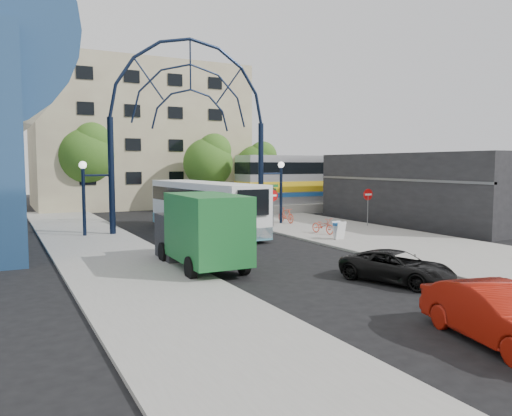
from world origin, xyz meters
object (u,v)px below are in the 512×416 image
tree_north_a (210,160)px  black_suv (397,267)px  stop_sign (273,199)px  train_car (359,178)px  do_not_enter_sign (368,198)px  city_bus (205,206)px  tree_north_c (258,164)px  red_sedan (499,315)px  tree_north_b (87,152)px  bike_near_a (323,226)px  gateway_arch (191,95)px  sandwich_board (339,228)px  street_name_sign (273,196)px  bike_near_b (286,215)px  green_truck (200,231)px

tree_north_a → black_suv: tree_north_a is taller
stop_sign → train_car: 18.22m
stop_sign → do_not_enter_sign: 6.51m
city_bus → black_suv: (1.31, -15.33, -1.07)m
tree_north_c → stop_sign: bearing=-114.7°
city_bus → red_sedan: city_bus is taller
tree_north_b → bike_near_a: (10.00, -21.69, -4.68)m
stop_sign → tree_north_a: 14.23m
gateway_arch → bike_near_a: (6.13, -5.76, -7.97)m
sandwich_board → bike_near_a: 2.33m
street_name_sign → sandwich_board: (0.40, -6.62, -1.39)m
stop_sign → street_name_sign: bearing=56.4°
tree_north_a → tree_north_b: bearing=158.2°
black_suv → bike_near_b: size_ratio=2.32×
train_car → city_bus: train_car is taller
gateway_arch → bike_near_b: gateway_arch is taller
green_truck → bike_near_a: size_ratio=3.44×
train_car → green_truck: size_ratio=4.09×
stop_sign → black_suv: 15.13m
green_truck → red_sedan: (3.10, -11.39, -0.83)m
green_truck → red_sedan: 11.83m
bike_near_a → bike_near_b: bike_near_b is taller
gateway_arch → sandwich_board: bearing=-55.1°
sandwich_board → train_car: train_car is taller
green_truck → city_bus: bearing=68.6°
do_not_enter_sign → green_truck: green_truck is taller
tree_north_a → city_bus: size_ratio=0.60×
gateway_arch → city_bus: (0.32, -1.39, -6.91)m
tree_north_b → red_sedan: bearing=-85.2°
gateway_arch → bike_near_a: size_ratio=7.64×
stop_sign → sandwich_board: 6.20m
train_car → black_suv: bearing=-126.6°
city_bus → red_sedan: 21.16m
sandwich_board → tree_north_b: tree_north_b is taller
do_not_enter_sign → tree_north_a: tree_north_a is taller
do_not_enter_sign → sandwich_board: 6.85m
street_name_sign → red_sedan: size_ratio=0.65×
train_car → green_truck: bearing=-141.2°
tree_north_b → bike_near_b: size_ratio=4.54×
tree_north_c → gateway_arch: bearing=-131.0°
street_name_sign → train_car: 17.55m
tree_north_a → bike_near_b: 12.63m
city_bus → gateway_arch: bearing=98.3°
sandwich_board → black_suv: (-3.97, -8.71, -0.17)m
green_truck → black_suv: size_ratio=1.50×
street_name_sign → do_not_enter_sign: bearing=-24.2°
gateway_arch → stop_sign: gateway_arch is taller
do_not_enter_sign → tree_north_b: size_ratio=0.31×
street_name_sign → gateway_arch: bearing=164.9°
do_not_enter_sign → street_name_sign: size_ratio=0.89×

